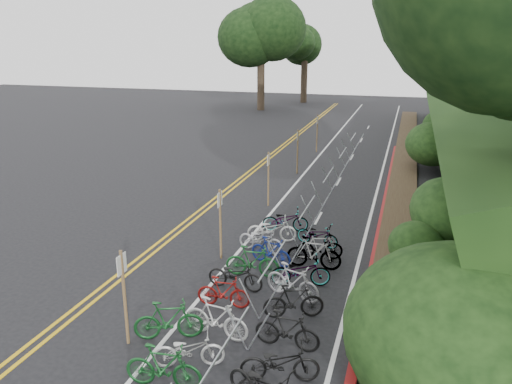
# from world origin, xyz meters

# --- Properties ---
(ground) EXTENTS (120.00, 120.00, 0.00)m
(ground) POSITION_xyz_m (0.00, 0.00, 0.00)
(ground) COLOR black
(ground) RESTS_ON ground
(road_markings) EXTENTS (7.47, 80.00, 0.01)m
(road_markings) POSITION_xyz_m (0.63, 10.10, 0.00)
(road_markings) COLOR gold
(road_markings) RESTS_ON ground
(red_curb) EXTENTS (0.25, 28.00, 0.10)m
(red_curb) POSITION_xyz_m (5.70, 12.00, 0.05)
(red_curb) COLOR maroon
(red_curb) RESTS_ON ground
(bike_rack_front) EXTENTS (1.13, 3.13, 1.14)m
(bike_rack_front) POSITION_xyz_m (3.14, -1.30, 0.84)
(bike_rack_front) COLOR #999DA5
(bike_rack_front) RESTS_ON ground
(bike_racks_rest) EXTENTS (1.14, 23.00, 1.17)m
(bike_racks_rest) POSITION_xyz_m (3.00, 13.00, 0.85)
(bike_racks_rest) COLOR #999DA5
(bike_racks_rest) RESTS_ON ground
(signpost_near) EXTENTS (0.08, 0.40, 2.51)m
(signpost_near) POSITION_xyz_m (0.20, -0.43, 1.44)
(signpost_near) COLOR brown
(signpost_near) RESTS_ON ground
(signposts_rest) EXTENTS (0.08, 18.40, 2.50)m
(signposts_rest) POSITION_xyz_m (0.60, 14.00, 1.43)
(signposts_rest) COLOR brown
(signposts_rest) RESTS_ON ground
(bike_front) EXTENTS (1.13, 1.81, 1.06)m
(bike_front) POSITION_xyz_m (1.09, 0.06, 0.53)
(bike_front) COLOR #144C1E
(bike_front) RESTS_ON ground
(bike_valet) EXTENTS (3.46, 13.03, 1.09)m
(bike_valet) POSITION_xyz_m (2.89, 2.47, 0.49)
(bike_valet) COLOR slate
(bike_valet) RESTS_ON ground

